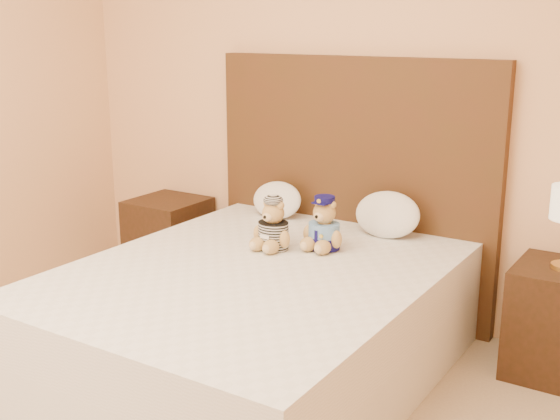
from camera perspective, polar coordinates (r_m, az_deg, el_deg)
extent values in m
cube|color=#E5AC7D|center=(4.07, 6.34, 10.24)|extent=(4.00, 0.04, 2.70)
cube|color=white|center=(3.50, -2.07, -10.93)|extent=(1.60, 2.00, 0.30)
cube|color=white|center=(3.39, -2.11, -6.74)|extent=(1.60, 2.00, 0.25)
cube|color=#452514|center=(4.12, 5.85, 1.87)|extent=(1.75, 0.08, 1.50)
cube|color=#371D11|center=(4.77, -9.01, -2.37)|extent=(0.45, 0.45, 0.55)
cube|color=#371D11|center=(3.70, 21.80, -8.43)|extent=(0.45, 0.45, 0.55)
ellipsoid|color=white|center=(4.19, -0.25, 0.96)|extent=(0.33, 0.21, 0.23)
ellipsoid|color=white|center=(3.85, 8.72, -0.19)|extent=(0.37, 0.24, 0.26)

